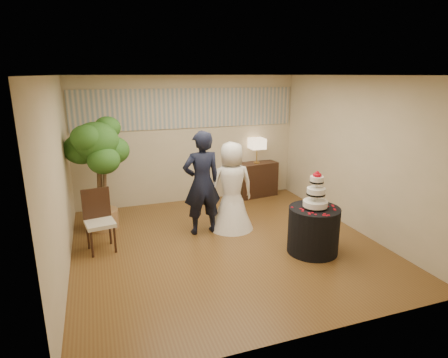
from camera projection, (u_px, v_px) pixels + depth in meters
name	position (u px, v px, depth m)	size (l,w,h in m)	color
floor	(226.00, 244.00, 6.42)	(5.00, 5.00, 0.00)	brown
ceiling	(226.00, 75.00, 5.66)	(5.00, 5.00, 0.00)	white
wall_back	(189.00, 140.00, 8.31)	(5.00, 0.06, 2.80)	#C5B592
wall_front	(309.00, 220.00, 3.77)	(5.00, 0.06, 2.80)	#C5B592
wall_left	(59.00, 179.00, 5.25)	(0.06, 5.00, 2.80)	#C5B592
wall_right	(355.00, 155.00, 6.83)	(0.06, 5.00, 2.80)	#C5B592
mural_border	(188.00, 108.00, 8.11)	(4.90, 0.02, 0.85)	#A4A398
groom	(202.00, 183.00, 6.66)	(0.69, 0.45, 1.89)	black
bride	(232.00, 186.00, 6.88)	(0.82, 0.82, 1.66)	white
cake_table	(313.00, 230.00, 6.06)	(0.82, 0.82, 0.76)	black
wedding_cake	(316.00, 190.00, 5.87)	(0.40, 0.40, 0.61)	white
console	(256.00, 179.00, 8.89)	(0.97, 0.43, 0.81)	black
table_lamp	(257.00, 151.00, 8.70)	(0.34, 0.34, 0.58)	#CCAD86
ficus_tree	(99.00, 174.00, 6.81)	(1.01, 1.01, 2.12)	#2C5D1D
side_chair	(100.00, 222.00, 6.06)	(0.47, 0.49, 1.02)	black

